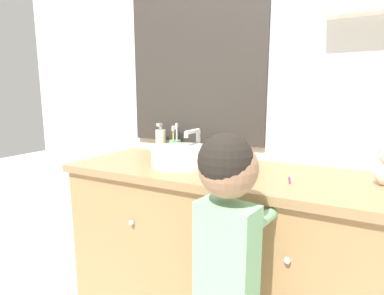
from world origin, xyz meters
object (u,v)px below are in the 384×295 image
at_px(sink_basin, 183,155).
at_px(toothbrush_holder, 175,146).
at_px(child_figure, 227,248).
at_px(soap_dispenser, 161,141).

bearing_deg(sink_basin, toothbrush_holder, 129.37).
bearing_deg(child_figure, sink_basin, 133.01).
xyz_separation_m(sink_basin, toothbrush_holder, (-0.16, 0.20, 0.00)).
bearing_deg(child_figure, toothbrush_holder, 131.90).
bearing_deg(soap_dispenser, toothbrush_holder, 7.55).
xyz_separation_m(sink_basin, soap_dispenser, (-0.25, 0.18, 0.03)).
xyz_separation_m(soap_dispenser, child_figure, (0.64, -0.60, -0.21)).
height_order(sink_basin, child_figure, child_figure).
height_order(sink_basin, toothbrush_holder, toothbrush_holder).
bearing_deg(soap_dispenser, child_figure, -43.32).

